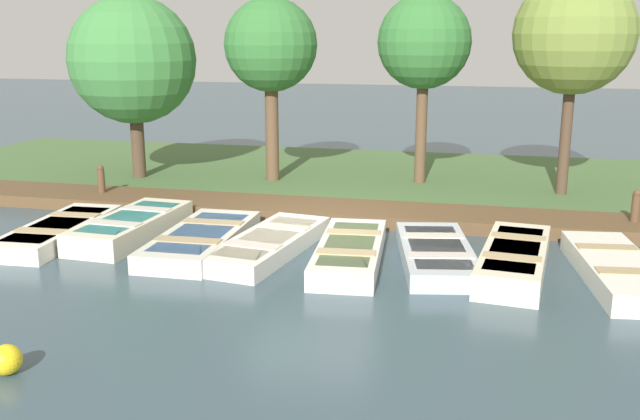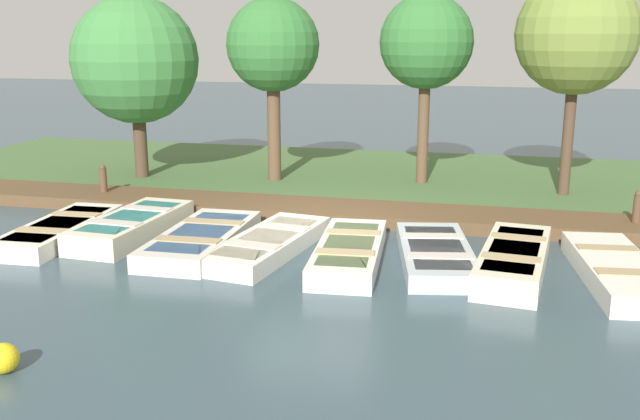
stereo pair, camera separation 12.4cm
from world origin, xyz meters
The scene contains 18 objects.
ground_plane centered at (0.00, 0.00, 0.00)m, with size 80.00×80.00×0.00m, color #384C56.
shore_bank centered at (-5.00, 0.00, 0.10)m, with size 8.00×24.00×0.19m.
dock_walkway centered at (-1.28, 0.00, 0.13)m, with size 1.49×18.24×0.26m.
rowboat_0 centered at (1.49, -4.51, 0.17)m, with size 3.17×1.22×0.34m.
rowboat_1 centered at (1.06, -3.25, 0.22)m, with size 3.02×1.25×0.44m.
rowboat_2 centered at (1.41, -1.69, 0.17)m, with size 3.25×1.32×0.35m.
rowboat_3 centered at (1.37, -0.45, 0.16)m, with size 3.37×1.54×0.33m.
rowboat_4 centered at (1.55, 1.04, 0.18)m, with size 3.21×1.30×0.37m.
rowboat_5 centered at (1.26, 2.47, 0.16)m, with size 3.18×1.70×0.33m.
rowboat_6 centered at (1.45, 3.73, 0.22)m, with size 3.22×1.31×0.44m.
rowboat_7 centered at (1.49, 5.28, 0.18)m, with size 3.33×1.41×0.36m.
mooring_post_near centered at (-1.34, -5.23, 0.45)m, with size 0.16×0.16×0.88m.
mooring_post_far centered at (-1.34, 6.02, 0.45)m, with size 0.16×0.16×0.88m.
buoy centered at (6.45, -1.98, 0.18)m, with size 0.35×0.35×0.35m.
park_tree_far_left centered at (-3.46, -5.38, 3.10)m, with size 3.11×3.11×4.67m.
park_tree_left centered at (-3.87, -1.96, 3.43)m, with size 2.24×2.24×4.60m.
park_tree_center centered at (-4.42, 1.63, 3.52)m, with size 2.21×2.21×4.66m.
park_tree_right centered at (-3.88, 4.91, 3.72)m, with size 2.62×2.62×5.05m.
Camera 2 is at (12.82, 3.30, 3.78)m, focal length 40.00 mm.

